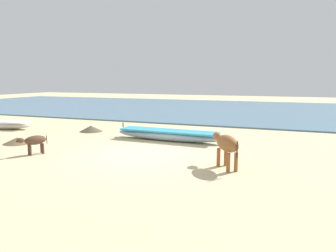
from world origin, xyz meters
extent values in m
plane|color=#CCB789|center=(0.00, 0.00, 0.00)|extent=(80.00, 80.00, 0.00)
cube|color=slate|center=(0.00, 17.04, 0.04)|extent=(60.00, 20.00, 0.08)
ellipsoid|color=beige|center=(-9.25, 2.37, 0.20)|extent=(3.43, 1.43, 0.40)
cube|color=white|center=(-9.25, 2.37, 0.37)|extent=(3.04, 1.34, 0.07)
ellipsoid|color=#8CA5B7|center=(0.01, 2.58, 0.22)|extent=(4.86, 1.09, 0.44)
cube|color=#3399BF|center=(0.01, 2.58, 0.41)|extent=(4.28, 1.05, 0.07)
cube|color=olive|center=(-0.35, 2.60, 0.34)|extent=(0.15, 0.77, 0.04)
cylinder|color=olive|center=(-2.21, 2.67, 0.54)|extent=(0.06, 0.06, 0.20)
ellipsoid|color=brown|center=(3.11, -0.76, 0.75)|extent=(1.01, 1.14, 0.48)
ellipsoid|color=brown|center=(2.67, -0.19, 0.83)|extent=(0.39, 0.42, 0.26)
sphere|color=#2D2119|center=(2.58, -0.06, 0.80)|extent=(0.14, 0.14, 0.10)
cylinder|color=brown|center=(2.82, -0.58, 0.27)|extent=(0.11, 0.11, 0.55)
cylinder|color=brown|center=(3.01, -0.44, 0.27)|extent=(0.11, 0.11, 0.55)
cylinder|color=brown|center=(3.21, -1.09, 0.27)|extent=(0.11, 0.11, 0.55)
cylinder|color=brown|center=(3.40, -0.95, 0.27)|extent=(0.11, 0.11, 0.55)
cylinder|color=#2D2119|center=(3.46, -1.22, 0.70)|extent=(0.04, 0.04, 0.45)
ellipsoid|color=#4C3323|center=(-3.36, -1.38, 0.50)|extent=(0.59, 0.78, 0.32)
ellipsoid|color=#4C3323|center=(-3.57, -1.81, 0.55)|extent=(0.24, 0.28, 0.17)
sphere|color=#2D2119|center=(-3.62, -1.91, 0.53)|extent=(0.09, 0.09, 0.07)
cylinder|color=#4C3323|center=(-3.38, -1.60, 0.18)|extent=(0.07, 0.07, 0.37)
cylinder|color=#4C3323|center=(-3.52, -1.53, 0.18)|extent=(0.07, 0.07, 0.37)
cylinder|color=#4C3323|center=(-3.19, -1.22, 0.18)|extent=(0.07, 0.07, 0.37)
cylinder|color=#4C3323|center=(-3.33, -1.15, 0.18)|extent=(0.07, 0.07, 0.37)
cylinder|color=#2D2119|center=(-3.18, -1.03, 0.47)|extent=(0.02, 0.02, 0.30)
cone|color=brown|center=(-5.44, -0.19, 0.12)|extent=(1.38, 1.38, 0.25)
cone|color=brown|center=(-4.40, 3.34, 0.14)|extent=(1.58, 1.58, 0.29)
camera|label=1|loc=(4.69, -9.59, 2.57)|focal=33.55mm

